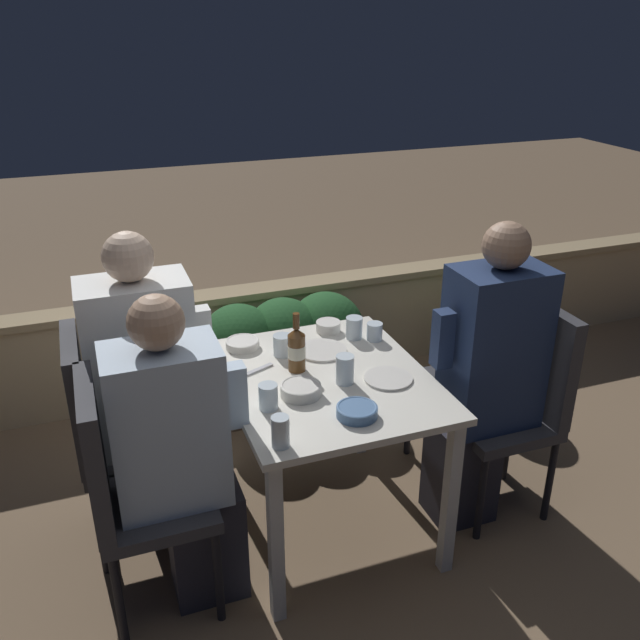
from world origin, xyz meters
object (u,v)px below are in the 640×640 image
Objects in this scene: chair_left_near at (124,482)px; chair_right_far at (482,360)px; person_blue_shirt at (180,456)px; person_white_polo at (152,393)px; person_navy_jumper at (485,378)px; chair_left_far at (105,425)px; potted_plant at (474,324)px; beer_bottle at (297,349)px; chair_right_near at (521,391)px.

chair_left_near is 1.73m from chair_right_far.
person_white_polo is (-0.04, 0.40, 0.05)m from person_blue_shirt.
person_white_polo reaches higher than person_navy_jumper.
person_white_polo is at bearing 67.89° from chair_left_near.
chair_left_far is at bearing 166.99° from person_navy_jumper.
person_navy_jumper is at bearing -120.82° from potted_plant.
person_navy_jumper is at bearing -14.88° from person_white_polo.
beer_bottle is at bearing -10.42° from person_white_polo.
chair_left_far is at bearing 178.71° from chair_right_far.
beer_bottle reaches higher than chair_right_near.
potted_plant is (0.37, 0.96, -0.15)m from chair_right_near.
chair_left_near is 0.40m from chair_left_far.
chair_left_near and chair_right_far have the same top height.
chair_left_near is at bearing 180.00° from person_blue_shirt.
chair_left_far is 0.72× the size of person_navy_jumper.
person_blue_shirt reaches higher than chair_left_near.
chair_left_near is 1.00× the size of chair_right_near.
chair_left_far and chair_right_near have the same top height.
beer_bottle is (0.78, -0.11, 0.26)m from chair_left_far.
chair_right_near is at bearing -0.00° from person_navy_jumper.
chair_right_near is at bearing 1.46° from chair_left_near.
chair_right_far is (1.69, 0.36, 0.00)m from chair_left_near.
potted_plant is (1.90, 0.61, -0.26)m from person_white_polo.
person_navy_jumper is at bearing 180.00° from chair_right_near.
person_navy_jumper is at bearing -18.22° from beer_bottle.
chair_left_near is at bearing -178.34° from person_navy_jumper.
chair_left_near is 0.71× the size of person_white_polo.
person_blue_shirt is 0.40m from person_white_polo.
beer_bottle is at bearing 165.43° from chair_right_near.
chair_left_near is at bearing -84.50° from chair_left_far.
beer_bottle is (-0.95, -0.07, 0.26)m from chair_right_far.
chair_left_near is at bearing -112.11° from person_white_polo.
chair_left_far is 1.73m from chair_right_far.
beer_bottle reaches higher than potted_plant.
person_blue_shirt is 1.53m from chair_right_far.
chair_left_far is 0.71× the size of person_white_polo.
potted_plant is (0.57, 0.96, -0.26)m from person_navy_jumper.
chair_right_near is at bearing -11.56° from chair_left_far.
potted_plant is at bearing 59.18° from person_navy_jumper.
person_white_polo reaches higher than chair_right_far.
person_blue_shirt is 1.30× the size of chair_right_far.
chair_left_near is 0.84m from beer_bottle.
chair_left_far is 1.00× the size of chair_right_near.
potted_plant is (1.86, 1.00, -0.21)m from person_blue_shirt.
person_blue_shirt is 0.64m from beer_bottle.
person_white_polo is 1.53m from chair_right_far.
chair_right_near is 1.00× the size of chair_right_far.
person_white_polo reaches higher than chair_right_near.
person_white_polo is 1.96× the size of potted_plant.
person_blue_shirt is at bearing -58.76° from chair_left_far.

